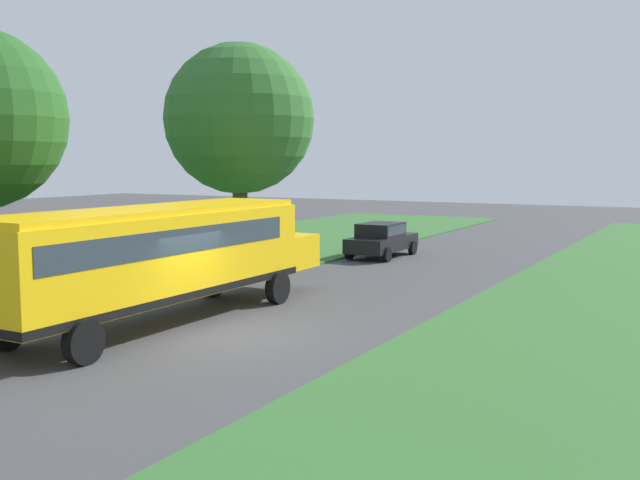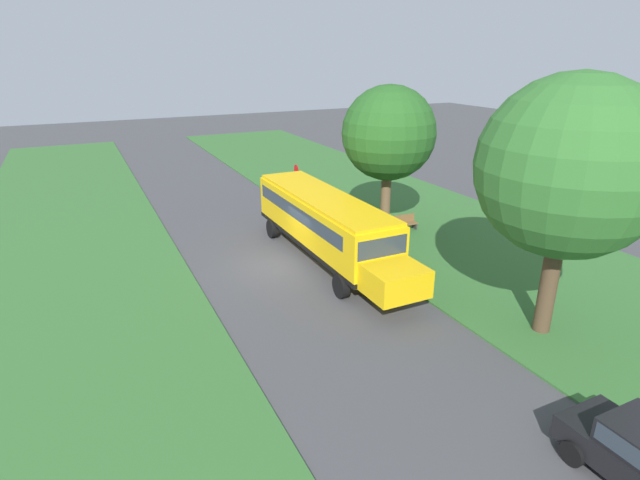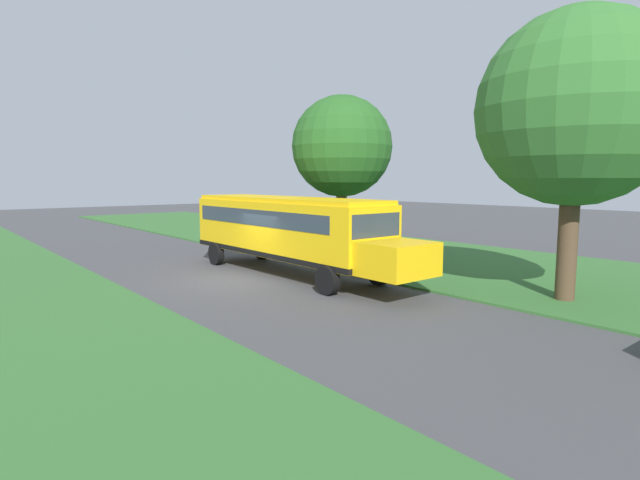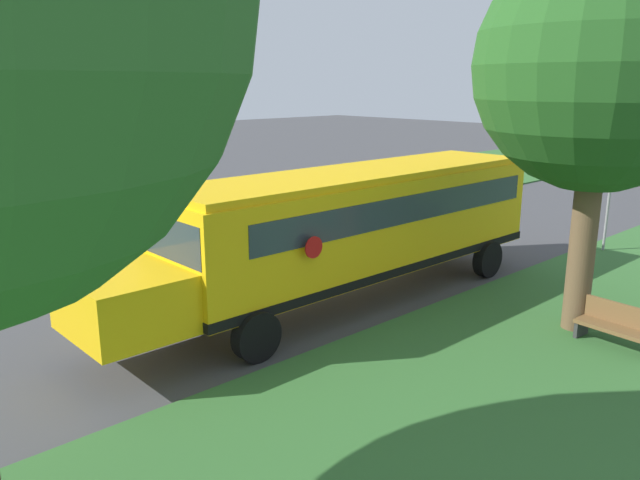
% 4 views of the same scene
% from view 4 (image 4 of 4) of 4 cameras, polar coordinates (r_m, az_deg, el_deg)
% --- Properties ---
extents(ground_plane, '(120.00, 120.00, 0.00)m').
position_cam_4_polar(ground_plane, '(17.25, -1.79, -3.27)').
color(ground_plane, '#424244').
extents(grass_far_side, '(10.00, 80.00, 0.07)m').
position_cam_4_polar(grass_far_side, '(24.54, -15.70, 1.60)').
color(grass_far_side, '#33662D').
rests_on(grass_far_side, ground).
extents(school_bus, '(2.84, 12.42, 3.16)m').
position_cam_4_polar(school_bus, '(14.99, 3.13, 1.64)').
color(school_bus, yellow).
rests_on(school_bus, ground).
extents(oak_tree_beside_bus, '(4.94, 4.94, 7.98)m').
position_cam_4_polar(oak_tree_beside_bus, '(13.61, 24.64, 14.46)').
color(oak_tree_beside_bus, brown).
rests_on(oak_tree_beside_bus, ground).
extents(stop_sign, '(0.08, 0.68, 2.74)m').
position_cam_4_polar(stop_sign, '(21.13, 24.91, 3.52)').
color(stop_sign, gray).
rests_on(stop_sign, ground).
extents(park_bench, '(1.63, 0.61, 0.92)m').
position_cam_4_polar(park_bench, '(13.80, 25.68, -7.23)').
color(park_bench, brown).
rests_on(park_bench, ground).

